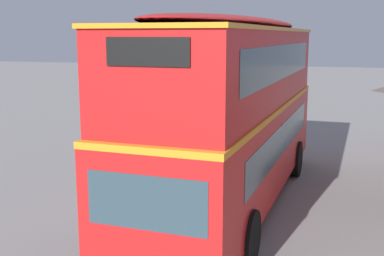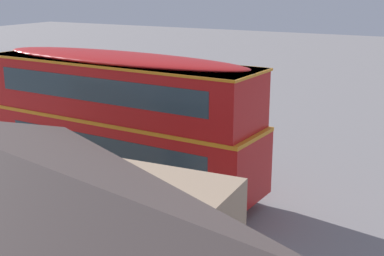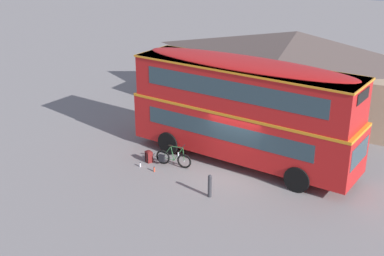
{
  "view_description": "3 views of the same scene",
  "coord_description": "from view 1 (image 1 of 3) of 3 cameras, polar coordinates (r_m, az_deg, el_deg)",
  "views": [
    {
      "loc": [
        11.86,
        3.53,
        4.34
      ],
      "look_at": [
        -1.64,
        -0.42,
        1.69
      ],
      "focal_mm": 45.95,
      "sensor_mm": 36.0,
      "label": 1
    },
    {
      "loc": [
        -10.93,
        15.59,
        7.08
      ],
      "look_at": [
        -2.71,
        0.41,
        2.33
      ],
      "focal_mm": 49.67,
      "sensor_mm": 36.0,
      "label": 2
    },
    {
      "loc": [
        8.88,
        -18.18,
        10.07
      ],
      "look_at": [
        -1.71,
        -0.76,
        1.97
      ],
      "focal_mm": 47.74,
      "sensor_mm": 36.0,
      "label": 3
    }
  ],
  "objects": [
    {
      "name": "touring_bicycle",
      "position": [
        15.69,
        -0.83,
        -3.96
      ],
      "size": [
        1.73,
        0.6,
        1.04
      ],
      "color": "black",
      "rests_on": "ground"
    },
    {
      "name": "water_bottle_red_squeeze",
      "position": [
        16.35,
        -3.44,
        -4.32
      ],
      "size": [
        0.07,
        0.07,
        0.24
      ],
      "color": "#D84C33",
      "rests_on": "ground"
    },
    {
      "name": "double_decker_bus",
      "position": [
        12.41,
        4.81,
        2.79
      ],
      "size": [
        10.64,
        3.13,
        4.79
      ],
      "color": "black",
      "rests_on": "ground"
    },
    {
      "name": "kerb_bollard",
      "position": [
        13.7,
        -10.65,
        -5.79
      ],
      "size": [
        0.16,
        0.16,
        0.97
      ],
      "color": "#333338",
      "rests_on": "ground"
    },
    {
      "name": "ground_plane",
      "position": [
        13.11,
        -0.27,
        -8.65
      ],
      "size": [
        120.0,
        120.0,
        0.0
      ],
      "primitive_type": "plane",
      "color": "gray"
    },
    {
      "name": "water_bottle_clear_plastic",
      "position": [
        17.09,
        -2.29,
        -3.71
      ],
      "size": [
        0.08,
        0.08,
        0.21
      ],
      "color": "silver",
      "rests_on": "ground"
    },
    {
      "name": "backpack_on_ground",
      "position": [
        16.82,
        -0.34,
        -3.24
      ],
      "size": [
        0.39,
        0.38,
        0.57
      ],
      "color": "maroon",
      "rests_on": "ground"
    }
  ]
}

